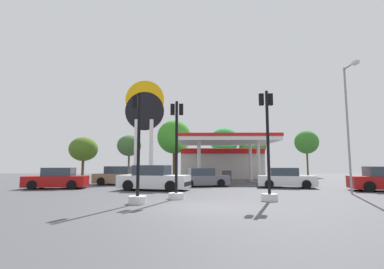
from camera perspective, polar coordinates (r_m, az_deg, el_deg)
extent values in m
plane|color=#47474C|center=(11.50, 1.88, -14.53)|extent=(90.00, 90.00, 0.00)
cube|color=beige|center=(36.24, 5.83, -6.00)|extent=(9.86, 6.77, 3.65)
cube|color=red|center=(32.86, 6.32, -3.39)|extent=(9.86, 0.12, 0.60)
cube|color=white|center=(29.05, 7.02, -1.39)|extent=(9.49, 7.29, 0.35)
cube|color=red|center=(29.08, 7.01, -0.76)|extent=(9.59, 7.39, 0.30)
cylinder|color=silver|center=(26.77, 1.45, -5.62)|extent=(0.32, 0.32, 3.94)
cylinder|color=silver|center=(27.43, 13.49, -5.47)|extent=(0.32, 0.32, 3.94)
cylinder|color=silver|center=(30.78, 1.37, -5.71)|extent=(0.32, 0.32, 3.94)
cylinder|color=silver|center=(31.35, 11.89, -5.59)|extent=(0.32, 0.32, 3.94)
cube|color=#4C4C51|center=(28.96, 7.12, -8.43)|extent=(0.90, 0.60, 1.10)
cube|color=white|center=(30.91, -11.34, -3.09)|extent=(0.40, 0.56, 6.64)
cube|color=white|center=(30.61, -8.30, -3.11)|extent=(0.40, 0.56, 6.64)
cylinder|color=black|center=(31.28, -9.68, 4.76)|extent=(4.30, 0.22, 4.30)
cylinder|color=#F2B20C|center=(31.57, -9.63, 7.05)|extent=(4.30, 0.22, 4.30)
cube|color=white|center=(31.46, -9.64, 5.89)|extent=(3.95, 0.08, 0.77)
cylinder|color=black|center=(21.85, -29.95, -8.98)|extent=(0.65, 0.31, 0.63)
cylinder|color=black|center=(23.41, -28.38, -8.83)|extent=(0.65, 0.31, 0.63)
cylinder|color=black|center=(21.03, -23.44, -9.43)|extent=(0.65, 0.31, 0.63)
cylinder|color=black|center=(22.65, -22.28, -9.22)|extent=(0.65, 0.31, 0.63)
cube|color=#A51111|center=(22.19, -26.02, -8.60)|extent=(4.31, 2.31, 0.74)
cube|color=#2D3842|center=(22.12, -25.58, -6.95)|extent=(2.16, 1.80, 0.63)
cube|color=black|center=(22.90, -30.87, -8.52)|extent=(0.36, 1.63, 0.23)
cylinder|color=black|center=(22.93, 21.74, -9.21)|extent=(0.65, 0.34, 0.62)
cylinder|color=black|center=(21.29, 22.40, -9.44)|extent=(0.65, 0.34, 0.62)
cylinder|color=black|center=(22.70, 15.37, -9.46)|extent=(0.65, 0.34, 0.62)
cylinder|color=black|center=(21.04, 15.53, -9.73)|extent=(0.65, 0.34, 0.62)
cube|color=silver|center=(21.94, 18.75, -8.94)|extent=(4.33, 2.53, 0.73)
cube|color=#2D3842|center=(21.91, 18.31, -7.30)|extent=(2.21, 1.89, 0.62)
cube|color=black|center=(22.22, 23.94, -8.97)|extent=(0.46, 1.60, 0.23)
cylinder|color=black|center=(23.19, 4.91, -9.62)|extent=(0.63, 0.31, 0.60)
cylinder|color=black|center=(21.64, 5.95, -9.84)|extent=(0.63, 0.31, 0.60)
cylinder|color=black|center=(22.73, -1.16, -9.71)|extent=(0.63, 0.31, 0.60)
cylinder|color=black|center=(21.14, -0.54, -9.96)|extent=(0.63, 0.31, 0.60)
cube|color=slate|center=(22.13, 2.31, -9.29)|extent=(4.16, 2.31, 0.71)
cube|color=#2D3842|center=(22.08, 1.94, -7.69)|extent=(2.10, 1.76, 0.60)
cube|color=black|center=(22.60, 7.18, -9.44)|extent=(0.38, 1.56, 0.22)
cylinder|color=black|center=(25.05, -10.75, -9.21)|extent=(0.68, 0.28, 0.66)
cylinder|color=black|center=(23.35, -12.01, -9.40)|extent=(0.68, 0.28, 0.66)
cylinder|color=black|center=(25.94, -16.52, -8.96)|extent=(0.68, 0.28, 0.66)
cylinder|color=black|center=(24.31, -18.13, -9.10)|extent=(0.68, 0.28, 0.66)
cube|color=#8C7556|center=(24.62, -14.37, -8.68)|extent=(4.48, 2.19, 0.78)
cube|color=#2D3842|center=(24.65, -14.67, -7.08)|extent=(2.20, 1.79, 0.66)
cube|color=black|center=(23.98, -9.54, -9.12)|extent=(0.28, 1.73, 0.25)
cylinder|color=black|center=(19.33, -2.73, -10.15)|extent=(0.73, 0.38, 0.70)
cylinder|color=black|center=(17.54, -4.42, -10.53)|extent=(0.73, 0.38, 0.70)
cylinder|color=black|center=(20.28, -10.60, -9.87)|extent=(0.73, 0.38, 0.70)
cylinder|color=black|center=(18.58, -12.95, -10.15)|extent=(0.73, 0.38, 0.70)
cube|color=silver|center=(18.87, -7.73, -9.50)|extent=(4.88, 2.84, 0.83)
cube|color=#2D3842|center=(18.90, -8.16, -7.30)|extent=(2.49, 2.12, 0.70)
cube|color=black|center=(18.21, -1.00, -10.05)|extent=(0.51, 1.81, 0.26)
cylinder|color=black|center=(22.24, 31.10, -8.80)|extent=(0.70, 0.37, 0.66)
cylinder|color=black|center=(20.55, 32.59, -9.00)|extent=(0.70, 0.37, 0.66)
cube|color=#2D3842|center=(21.75, 34.69, -6.28)|extent=(2.38, 2.04, 0.66)
cylinder|color=silver|center=(13.70, 15.61, -12.29)|extent=(0.75, 0.75, 0.33)
cylinder|color=black|center=(13.66, 15.29, -1.35)|extent=(0.14, 0.14, 4.89)
cube|color=black|center=(14.09, 14.01, 6.96)|extent=(0.21, 0.20, 0.57)
sphere|color=red|center=(14.24, 13.87, 7.56)|extent=(0.15, 0.15, 0.15)
sphere|color=#D89E0C|center=(14.20, 13.89, 6.85)|extent=(0.15, 0.15, 0.15)
sphere|color=green|center=(14.16, 13.91, 6.14)|extent=(0.15, 0.15, 0.15)
cube|color=black|center=(14.19, 15.75, 6.92)|extent=(0.21, 0.20, 0.57)
sphere|color=red|center=(14.35, 15.60, 7.51)|extent=(0.15, 0.15, 0.15)
sphere|color=#D89E0C|center=(14.31, 15.62, 6.80)|extent=(0.15, 0.15, 0.15)
sphere|color=green|center=(14.27, 15.64, 6.10)|extent=(0.15, 0.15, 0.15)
cylinder|color=silver|center=(12.48, -11.12, -13.01)|extent=(0.77, 0.77, 0.33)
cylinder|color=black|center=(12.43, -10.88, -1.81)|extent=(0.14, 0.14, 4.54)
cube|color=black|center=(12.91, -11.52, 6.50)|extent=(0.21, 0.20, 0.57)
sphere|color=red|center=(13.07, -11.39, 7.15)|extent=(0.15, 0.15, 0.15)
sphere|color=#D89E0C|center=(13.03, -11.40, 6.38)|extent=(0.15, 0.15, 0.15)
sphere|color=green|center=(12.99, -11.42, 5.61)|extent=(0.15, 0.15, 0.15)
cylinder|color=silver|center=(14.01, -3.26, -12.44)|extent=(0.76, 0.76, 0.29)
cylinder|color=black|center=(13.96, -3.20, -2.43)|extent=(0.14, 0.14, 4.59)
cube|color=black|center=(14.39, -3.99, 5.14)|extent=(0.21, 0.20, 0.57)
sphere|color=red|center=(14.55, -3.94, 5.74)|extent=(0.15, 0.15, 0.15)
sphere|color=#D89E0C|center=(14.51, -3.94, 5.04)|extent=(0.15, 0.15, 0.15)
sphere|color=green|center=(14.48, -3.95, 4.34)|extent=(0.15, 0.15, 0.15)
cube|color=black|center=(14.36, -2.23, 5.15)|extent=(0.21, 0.20, 0.57)
sphere|color=red|center=(14.52, -2.20, 5.75)|extent=(0.15, 0.15, 0.15)
sphere|color=#D89E0C|center=(14.48, -2.20, 5.06)|extent=(0.15, 0.15, 0.15)
sphere|color=green|center=(14.45, -2.21, 4.36)|extent=(0.15, 0.15, 0.15)
cylinder|color=brown|center=(43.95, -21.48, -6.41)|extent=(0.37, 0.37, 2.48)
ellipsoid|color=#44661F|center=(44.01, -21.33, -2.79)|extent=(4.09, 4.09, 3.53)
cylinder|color=brown|center=(42.38, -12.84, -6.19)|extent=(0.27, 0.27, 3.24)
ellipsoid|color=#3C6236|center=(42.48, -12.74, -2.22)|extent=(3.53, 3.53, 3.12)
cylinder|color=brown|center=(39.26, -3.72, -5.88)|extent=(0.37, 0.37, 3.86)
ellipsoid|color=#35892A|center=(39.46, -3.68, -0.49)|extent=(4.74, 4.74, 4.73)
cylinder|color=brown|center=(41.55, 6.72, -6.00)|extent=(0.34, 0.34, 3.69)
ellipsoid|color=#208B34|center=(41.71, 6.65, -1.19)|extent=(4.41, 4.41, 3.55)
cylinder|color=brown|center=(42.47, 12.41, -6.38)|extent=(0.39, 0.39, 2.98)
ellipsoid|color=#2F8327|center=(42.57, 12.31, -2.38)|extent=(3.96, 3.96, 3.50)
cylinder|color=brown|center=(43.03, 22.58, -5.56)|extent=(0.24, 0.24, 3.69)
ellipsoid|color=#367929|center=(43.16, 22.41, -1.46)|extent=(3.33, 3.33, 3.30)
cylinder|color=gray|center=(18.84, 29.30, 0.96)|extent=(0.12, 0.12, 7.53)
cylinder|color=gray|center=(19.10, 29.57, 12.17)|extent=(0.09, 1.20, 0.09)
cube|color=beige|center=(18.59, 30.48, 12.56)|extent=(0.24, 0.44, 0.16)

